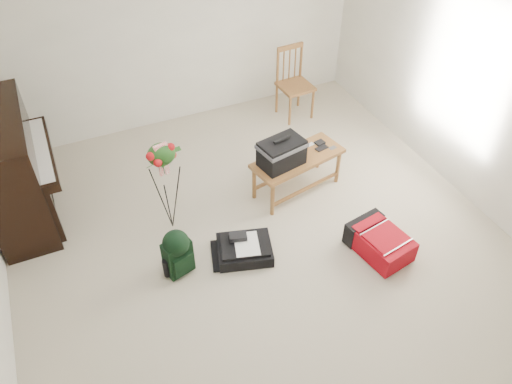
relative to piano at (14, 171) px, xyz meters
name	(u,v)px	position (x,y,z in m)	size (l,w,h in m)	color
floor	(264,249)	(2.19, -1.60, -0.60)	(5.00, 5.50, 0.01)	#BAAF96
ceiling	(268,17)	(2.19, -1.60, 1.90)	(5.00, 5.50, 0.01)	white
wall_back	(174,33)	(2.19, 1.15, 0.65)	(5.00, 0.04, 2.50)	beige
wall_right	(484,94)	(4.69, -1.60, 0.65)	(0.04, 5.50, 2.50)	beige
piano	(14,171)	(0.00, 0.00, 0.00)	(0.71, 1.50, 1.25)	black
bench	(285,153)	(2.77, -0.89, -0.01)	(1.15, 0.64, 0.83)	olive
dining_chair	(294,84)	(3.65, 0.58, -0.12)	(0.45, 0.45, 0.99)	olive
red_suitcase	(377,239)	(3.26, -2.08, -0.46)	(0.53, 0.70, 0.27)	#AB0714
black_duffel	(244,249)	(1.97, -1.58, -0.52)	(0.65, 0.58, 0.23)	black
green_backpack	(177,251)	(1.29, -1.52, -0.30)	(0.31, 0.28, 0.54)	black
flower_stand	(167,188)	(1.40, -0.88, -0.04)	(0.43, 0.43, 1.15)	black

